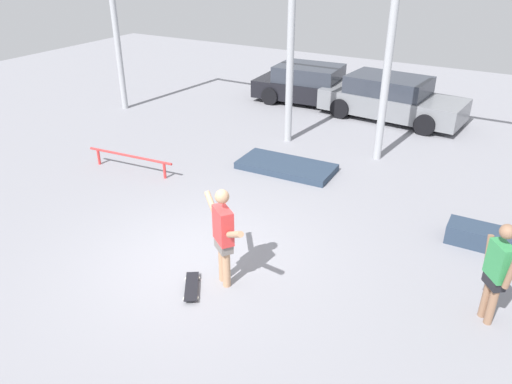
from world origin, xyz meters
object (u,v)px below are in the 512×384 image
at_px(skateboarder, 223,233).
at_px(parked_car_grey, 391,99).
at_px(grind_rail, 130,158).
at_px(bystander, 497,270).
at_px(skateboard, 192,286).
at_px(parked_car_black, 311,85).
at_px(manual_pad, 286,166).

height_order(skateboarder, parked_car_grey, skateboarder).
xyz_separation_m(grind_rail, bystander, (8.47, -1.45, 0.58)).
distance_m(skateboard, parked_car_black, 11.14).
bearing_deg(parked_car_grey, bystander, -59.82).
bearing_deg(bystander, skateboard, 73.67).
height_order(skateboarder, bystander, skateboarder).
distance_m(skateboarder, parked_car_grey, 9.95).
height_order(skateboard, parked_car_black, parked_car_black).
relative_size(skateboarder, skateboard, 2.29).
distance_m(parked_car_grey, bystander, 9.64).
xyz_separation_m(skateboard, manual_pad, (-0.83, 5.11, 0.02)).
bearing_deg(grind_rail, skateboard, -36.70).
bearing_deg(grind_rail, parked_car_black, 79.44).
xyz_separation_m(skateboarder, grind_rail, (-4.53, 2.66, -0.63)).
bearing_deg(skateboard, parked_car_black, 160.66).
height_order(grind_rail, parked_car_black, parked_car_black).
relative_size(skateboarder, manual_pad, 0.73).
xyz_separation_m(skateboarder, bystander, (3.94, 1.21, -0.05)).
distance_m(skateboarder, skateboard, 1.07).
bearing_deg(skateboard, parked_car_grey, 145.22).
xyz_separation_m(skateboarder, parked_car_grey, (-0.14, 9.94, -0.32)).
bearing_deg(manual_pad, parked_car_black, 108.48).
bearing_deg(skateboard, bystander, 77.36).
distance_m(skateboarder, manual_pad, 4.90).
bearing_deg(skateboard, grind_rail, -160.21).
height_order(manual_pad, parked_car_grey, parked_car_grey).
bearing_deg(manual_pad, skateboard, -80.81).
relative_size(skateboard, parked_car_black, 0.19).
relative_size(skateboard, bystander, 0.46).
bearing_deg(bystander, parked_car_black, 0.37).
relative_size(manual_pad, parked_car_grey, 0.52).
xyz_separation_m(manual_pad, parked_car_grey, (1.06, 5.27, 0.57)).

